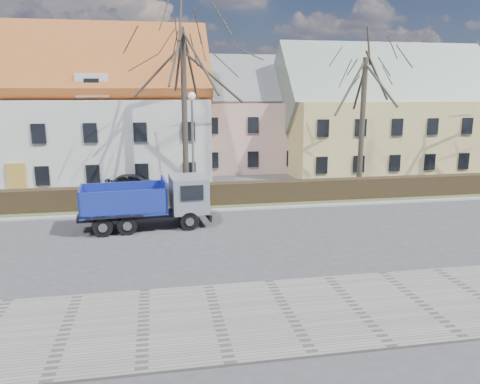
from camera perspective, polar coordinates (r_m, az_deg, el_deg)
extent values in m
plane|color=#3F3F41|center=(22.91, -0.04, -5.14)|extent=(120.00, 120.00, 0.00)
cube|color=gray|center=(15.19, 5.86, -14.45)|extent=(80.00, 5.00, 0.08)
cube|color=#A6A6A6|center=(27.26, -1.76, -2.16)|extent=(80.00, 0.30, 0.12)
cube|color=#48542F|center=(28.80, -2.23, -1.40)|extent=(80.00, 3.00, 0.10)
cube|color=black|center=(28.47, -2.19, -0.32)|extent=(60.00, 0.90, 1.30)
imported|color=black|center=(32.54, -12.60, 1.06)|extent=(4.30, 2.38, 1.38)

